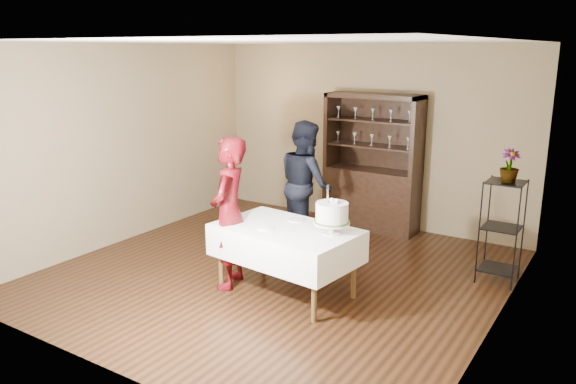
# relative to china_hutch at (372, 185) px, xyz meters

# --- Properties ---
(floor) EXTENTS (5.00, 5.00, 0.00)m
(floor) POSITION_rel_china_hutch_xyz_m (-0.20, -2.25, -0.66)
(floor) COLOR black
(floor) RESTS_ON ground
(ceiling) EXTENTS (5.00, 5.00, 0.00)m
(ceiling) POSITION_rel_china_hutch_xyz_m (-0.20, -2.25, 2.04)
(ceiling) COLOR silver
(ceiling) RESTS_ON back_wall
(back_wall) EXTENTS (5.00, 0.02, 2.70)m
(back_wall) POSITION_rel_china_hutch_xyz_m (-0.20, 0.25, 0.69)
(back_wall) COLOR #706348
(back_wall) RESTS_ON floor
(wall_left) EXTENTS (0.02, 5.00, 2.70)m
(wall_left) POSITION_rel_china_hutch_xyz_m (-2.70, -2.25, 0.69)
(wall_left) COLOR #706348
(wall_left) RESTS_ON floor
(wall_right) EXTENTS (0.02, 5.00, 2.70)m
(wall_right) POSITION_rel_china_hutch_xyz_m (2.30, -2.25, 0.69)
(wall_right) COLOR #706348
(wall_right) RESTS_ON floor
(china_hutch) EXTENTS (1.40, 0.48, 2.00)m
(china_hutch) POSITION_rel_china_hutch_xyz_m (0.00, 0.00, 0.00)
(china_hutch) COLOR black
(china_hutch) RESTS_ON floor
(plant_etagere) EXTENTS (0.42, 0.42, 1.20)m
(plant_etagere) POSITION_rel_china_hutch_xyz_m (2.08, -1.05, -0.01)
(plant_etagere) COLOR black
(plant_etagere) RESTS_ON floor
(cake_table) EXTENTS (1.62, 1.10, 0.76)m
(cake_table) POSITION_rel_china_hutch_xyz_m (0.19, -2.66, -0.08)
(cake_table) COLOR white
(cake_table) RESTS_ON floor
(woman) EXTENTS (0.59, 0.72, 1.71)m
(woman) POSITION_rel_china_hutch_xyz_m (-0.46, -2.81, 0.19)
(woman) COLOR #3B050F
(woman) RESTS_ON floor
(man) EXTENTS (1.06, 1.03, 1.71)m
(man) POSITION_rel_china_hutch_xyz_m (-0.46, -1.16, 0.19)
(man) COLOR black
(man) RESTS_ON floor
(cake) EXTENTS (0.38, 0.38, 0.52)m
(cake) POSITION_rel_china_hutch_xyz_m (0.69, -2.57, 0.30)
(cake) COLOR white
(cake) RESTS_ON cake_table
(plate_near) EXTENTS (0.23, 0.23, 0.01)m
(plate_near) POSITION_rel_china_hutch_xyz_m (0.02, -2.80, 0.10)
(plate_near) COLOR white
(plate_near) RESTS_ON cake_table
(plate_far) EXTENTS (0.20, 0.20, 0.01)m
(plate_far) POSITION_rel_china_hutch_xyz_m (0.15, -2.38, 0.10)
(plate_far) COLOR white
(plate_far) RESTS_ON cake_table
(potted_plant) EXTENTS (0.28, 0.28, 0.37)m
(potted_plant) POSITION_rel_china_hutch_xyz_m (2.10, -1.06, 0.71)
(potted_plant) COLOR #497437
(potted_plant) RESTS_ON plant_etagere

